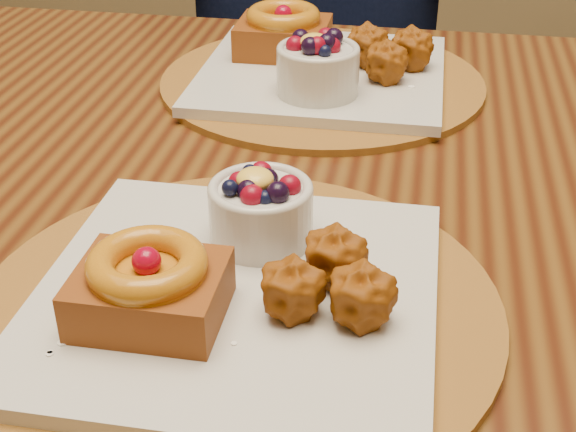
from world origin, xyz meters
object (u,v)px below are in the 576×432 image
at_px(dining_table, 290,238).
at_px(place_setting_far, 319,66).
at_px(place_setting_near, 235,283).
at_px(chair_far, 313,99).

relative_size(dining_table, place_setting_far, 4.21).
bearing_deg(place_setting_far, place_setting_near, -89.89).
height_order(dining_table, place_setting_far, place_setting_far).
relative_size(dining_table, place_setting_near, 4.21).
xyz_separation_m(place_setting_near, place_setting_far, (-0.00, 0.43, 0.00)).
relative_size(place_setting_near, chair_far, 0.45).
distance_m(dining_table, chair_far, 0.88).
bearing_deg(chair_far, place_setting_near, -94.39).
bearing_deg(place_setting_near, chair_far, 95.29).
relative_size(place_setting_near, place_setting_far, 1.00).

